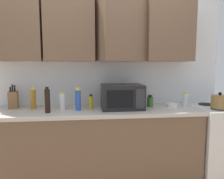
{
  "coord_description": "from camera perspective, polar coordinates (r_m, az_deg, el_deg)",
  "views": [
    {
      "loc": [
        -0.09,
        -2.69,
        1.41
      ],
      "look_at": [
        0.18,
        -0.25,
        1.12
      ],
      "focal_mm": 33.73,
      "sensor_mm": 36.0,
      "label": 1
    }
  ],
  "objects": [
    {
      "name": "microwave",
      "position": [
        2.45,
        2.73,
        -1.93
      ],
      "size": [
        0.48,
        0.37,
        0.28
      ],
      "color": "black",
      "rests_on": "counter_run"
    },
    {
      "name": "counter_run",
      "position": [
        2.57,
        -4.08,
        -15.14
      ],
      "size": [
        2.38,
        0.63,
        0.9
      ],
      "color": "brown",
      "rests_on": "ground_plane"
    },
    {
      "name": "bottle_yellow_mustard",
      "position": [
        2.49,
        -5.74,
        -3.35
      ],
      "size": [
        0.05,
        0.05,
        0.17
      ],
      "color": "gold",
      "rests_on": "counter_run"
    },
    {
      "name": "bottle_soy_dark",
      "position": [
        2.34,
        -17.11,
        -2.9
      ],
      "size": [
        0.06,
        0.06,
        0.28
      ],
      "color": "black",
      "rests_on": "counter_run"
    },
    {
      "name": "kettle",
      "position": [
        2.71,
        27.14,
        -2.94
      ],
      "size": [
        0.19,
        0.19,
        0.19
      ],
      "color": "olive",
      "rests_on": "stove_range"
    },
    {
      "name": "bottle_blue_cleaner",
      "position": [
        2.38,
        -9.19,
        -2.69
      ],
      "size": [
        0.06,
        0.06,
        0.26
      ],
      "color": "#2D56B7",
      "rests_on": "counter_run"
    },
    {
      "name": "bottle_white_jar",
      "position": [
        2.47,
        -13.33,
        -3.11
      ],
      "size": [
        0.07,
        0.07,
        0.2
      ],
      "color": "white",
      "rests_on": "counter_run"
    },
    {
      "name": "stove_range",
      "position": [
        3.05,
        27.84,
        -12.39
      ],
      "size": [
        0.76,
        0.64,
        0.91
      ],
      "color": "silver",
      "rests_on": "ground_plane"
    },
    {
      "name": "bottle_amber_vinegar",
      "position": [
        2.61,
        -20.55,
        -2.39
      ],
      "size": [
        0.06,
        0.06,
        0.25
      ],
      "color": "#AD701E",
      "rests_on": "counter_run"
    },
    {
      "name": "knife_block",
      "position": [
        2.73,
        -25.19,
        -2.46
      ],
      "size": [
        0.12,
        0.14,
        0.28
      ],
      "color": "brown",
      "rests_on": "counter_run"
    },
    {
      "name": "bowl_ceramic_small",
      "position": [
        2.62,
        15.94,
        -4.17
      ],
      "size": [
        0.14,
        0.14,
        0.05
      ],
      "primitive_type": "cylinder",
      "color": "silver",
      "rests_on": "counter_run"
    },
    {
      "name": "bottle_green_oil",
      "position": [
        2.6,
        10.3,
        -3.22
      ],
      "size": [
        0.07,
        0.07,
        0.14
      ],
      "color": "#386B2D",
      "rests_on": "counter_run"
    },
    {
      "name": "bottle_clear_tall",
      "position": [
        2.75,
        19.26,
        -2.58
      ],
      "size": [
        0.07,
        0.07,
        0.17
      ],
      "color": "silver",
      "rests_on": "counter_run"
    },
    {
      "name": "wall_back_with_cabinets",
      "position": [
        2.62,
        -4.49,
        10.33
      ],
      "size": [
        3.25,
        0.51,
        2.6
      ],
      "color": "white",
      "rests_on": "ground_plane"
    }
  ]
}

